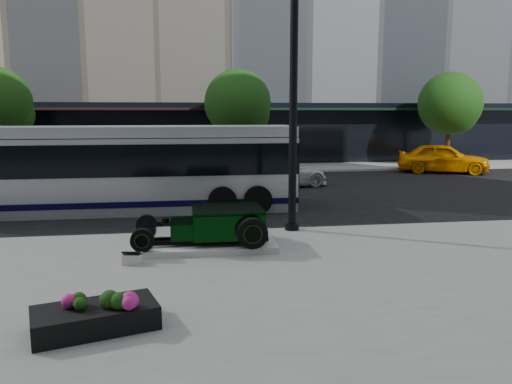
{
  "coord_description": "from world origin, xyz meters",
  "views": [
    {
      "loc": [
        -2.26,
        -15.66,
        3.4
      ],
      "look_at": [
        -0.22,
        -2.11,
        1.2
      ],
      "focal_mm": 35.0,
      "sensor_mm": 36.0,
      "label": 1
    }
  ],
  "objects": [
    {
      "name": "street_trees",
      "position": [
        1.15,
        13.07,
        3.77
      ],
      "size": [
        29.8,
        3.8,
        5.7
      ],
      "color": "black",
      "rests_on": "sidewalk_far"
    },
    {
      "name": "white_sedan",
      "position": [
        2.25,
        6.7,
        0.65
      ],
      "size": [
        4.75,
        2.79,
        1.29
      ],
      "primitive_type": "imported",
      "rotation": [
        0.0,
        0.0,
        1.8
      ],
      "color": "white",
      "rests_on": "ground"
    },
    {
      "name": "ground",
      "position": [
        0.0,
        0.0,
        0.0
      ],
      "size": [
        120.0,
        120.0,
        0.0
      ],
      "primitive_type": "plane",
      "color": "black",
      "rests_on": "ground"
    },
    {
      "name": "yellow_taxi",
      "position": [
        12.38,
        10.54,
        0.84
      ],
      "size": [
        5.29,
        3.84,
        1.67
      ],
      "primitive_type": "imported",
      "rotation": [
        0.0,
        0.0,
        1.14
      ],
      "color": "#F49600",
      "rests_on": "ground"
    },
    {
      "name": "display_plinth",
      "position": [
        -1.73,
        -3.68,
        0.2
      ],
      "size": [
        3.4,
        1.8,
        0.15
      ],
      "primitive_type": "cube",
      "color": "silver",
      "rests_on": "sidewalk_near"
    },
    {
      "name": "lamppost",
      "position": [
        0.79,
        -2.23,
        3.46
      ],
      "size": [
        0.4,
        0.4,
        7.22
      ],
      "color": "black",
      "rests_on": "sidewalk_near"
    },
    {
      "name": "transit_bus",
      "position": [
        -4.32,
        1.99,
        1.49
      ],
      "size": [
        12.12,
        2.88,
        2.92
      ],
      "color": "silver",
      "rests_on": "ground"
    },
    {
      "name": "sidewalk_far",
      "position": [
        0.0,
        14.0,
        0.06
      ],
      "size": [
        70.0,
        4.0,
        0.12
      ],
      "primitive_type": "cube",
      "color": "gray",
      "rests_on": "ground"
    },
    {
      "name": "hot_rod",
      "position": [
        -1.39,
        -3.68,
        0.7
      ],
      "size": [
        3.22,
        2.0,
        0.81
      ],
      "color": "black",
      "rests_on": "display_plinth"
    },
    {
      "name": "flower_planter",
      "position": [
        -3.61,
        -8.18,
        0.34
      ],
      "size": [
        2.01,
        1.4,
        0.59
      ],
      "color": "black",
      "rests_on": "sidewalk_near"
    },
    {
      "name": "info_plaque",
      "position": [
        -3.37,
        -4.85,
        0.24
      ],
      "size": [
        0.44,
        0.36,
        0.31
      ],
      "color": "silver",
      "rests_on": "sidewalk_near"
    }
  ]
}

